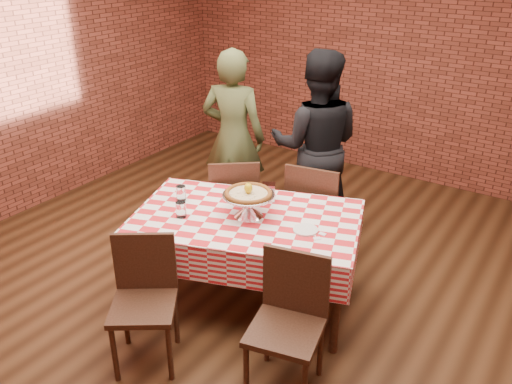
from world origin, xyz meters
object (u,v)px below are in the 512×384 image
(pizza_stand, at_px, (248,205))
(chair_far_right, at_px, (317,209))
(condiment_caddy, at_px, (268,192))
(chair_near_right, at_px, (285,331))
(pizza, at_px, (248,194))
(diner_olive, at_px, (234,138))
(water_glass_left, at_px, (181,210))
(diner_black, at_px, (316,146))
(chair_near_left, at_px, (143,307))
(table, at_px, (247,260))
(chair_far_left, at_px, (234,202))
(water_glass_right, at_px, (181,193))

(pizza_stand, height_order, chair_far_right, chair_far_right)
(condiment_caddy, distance_m, chair_near_right, 1.23)
(chair_near_right, bearing_deg, pizza, 125.39)
(pizza, height_order, diner_olive, diner_olive)
(water_glass_left, height_order, diner_olive, diner_olive)
(pizza, bearing_deg, diner_black, 95.47)
(chair_near_right, bearing_deg, chair_near_left, -173.46)
(table, height_order, chair_near_left, chair_near_left)
(condiment_caddy, height_order, diner_olive, diner_olive)
(chair_far_right, relative_size, diner_black, 0.53)
(condiment_caddy, xyz_separation_m, chair_far_right, (0.14, 0.58, -0.36))
(chair_far_left, bearing_deg, water_glass_left, 62.35)
(table, bearing_deg, diner_black, 95.09)
(water_glass_left, bearing_deg, water_glass_right, 130.85)
(pizza_stand, xyz_separation_m, water_glass_right, (-0.58, -0.08, -0.03))
(pizza_stand, xyz_separation_m, chair_near_right, (0.71, -0.64, -0.39))
(chair_near_left, distance_m, diner_black, 2.27)
(chair_near_left, distance_m, chair_far_right, 1.84)
(water_glass_left, xyz_separation_m, condiment_caddy, (0.39, 0.58, 0.01))
(water_glass_left, relative_size, diner_olive, 0.07)
(table, relative_size, chair_near_right, 1.80)
(water_glass_right, distance_m, chair_near_right, 1.45)
(table, distance_m, water_glass_right, 0.73)
(water_glass_right, bearing_deg, chair_far_left, 89.74)
(diner_olive, bearing_deg, chair_near_right, 116.81)
(condiment_caddy, bearing_deg, water_glass_left, -151.95)
(water_glass_right, relative_size, diner_black, 0.07)
(table, distance_m, pizza, 0.56)
(diner_olive, bearing_deg, pizza_stand, 113.74)
(water_glass_right, xyz_separation_m, diner_black, (0.46, 1.36, 0.07))
(water_glass_left, height_order, chair_near_right, chair_near_right)
(water_glass_left, bearing_deg, chair_far_left, 101.35)
(chair_far_right, bearing_deg, diner_black, -68.11)
(chair_near_right, distance_m, chair_far_right, 1.61)
(pizza_stand, relative_size, diner_olive, 0.23)
(water_glass_right, height_order, chair_far_right, chair_far_right)
(chair_far_left, relative_size, diner_olive, 0.53)
(chair_near_right, xyz_separation_m, chair_far_right, (-0.58, 1.51, 0.01))
(chair_near_left, relative_size, chair_far_right, 0.95)
(pizza, height_order, condiment_caddy, pizza)
(chair_far_right, bearing_deg, water_glass_left, 55.65)
(chair_near_right, height_order, chair_far_right, chair_far_right)
(water_glass_left, relative_size, chair_far_right, 0.13)
(diner_black, bearing_deg, chair_far_left, 30.76)
(condiment_caddy, relative_size, chair_near_left, 0.16)
(water_glass_right, bearing_deg, condiment_caddy, 32.80)
(condiment_caddy, relative_size, chair_near_right, 0.16)
(pizza_stand, distance_m, chair_far_left, 0.93)
(diner_olive, height_order, diner_black, diner_black)
(pizza_stand, height_order, water_glass_right, pizza_stand)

